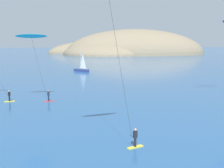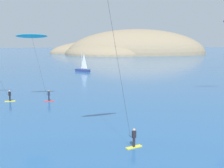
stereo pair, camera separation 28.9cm
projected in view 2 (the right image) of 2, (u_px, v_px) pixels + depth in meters
name	position (u px, v px, depth m)	size (l,w,h in m)	color
headland_island	(126.00, 54.00, 174.97)	(97.29, 55.33, 30.42)	#84755B
sailboat_near	(82.00, 69.00, 80.88)	(4.97, 4.81, 5.70)	navy
kitesurfer_orange	(108.00, 1.00, 21.46)	(5.64, 2.50, 13.82)	yellow
kitesurfer_cyan	(33.00, 42.00, 40.48)	(5.15, 1.72, 10.05)	red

